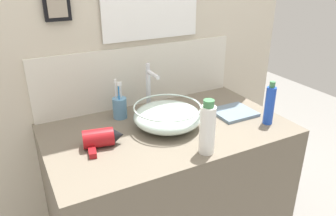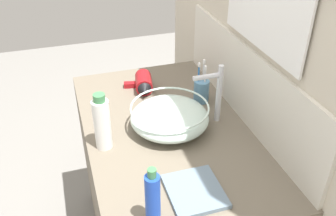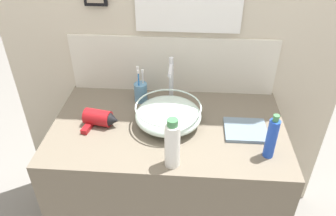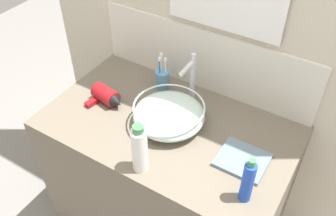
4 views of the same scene
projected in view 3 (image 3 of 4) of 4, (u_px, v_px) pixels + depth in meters
name	position (u px, v px, depth m)	size (l,w,h in m)	color
vanity_counter	(168.00, 185.00, 1.82)	(1.13, 0.66, 0.84)	#6B6051
back_panel	(173.00, 17.00, 1.65)	(1.84, 0.10, 2.50)	beige
glass_bowl_sink	(168.00, 115.00, 1.56)	(0.32, 0.32, 0.11)	silver
faucet	(170.00, 78.00, 1.67)	(0.02, 0.13, 0.26)	silver
hair_drier	(100.00, 118.00, 1.57)	(0.18, 0.14, 0.08)	maroon
toothbrush_cup	(141.00, 92.00, 1.73)	(0.07, 0.07, 0.20)	#598CB2
shampoo_bottle	(272.00, 138.00, 1.35)	(0.05, 0.05, 0.21)	blue
spray_bottle	(172.00, 144.00, 1.30)	(0.06, 0.06, 0.23)	white
hand_towel	(245.00, 130.00, 1.54)	(0.20, 0.18, 0.02)	slate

